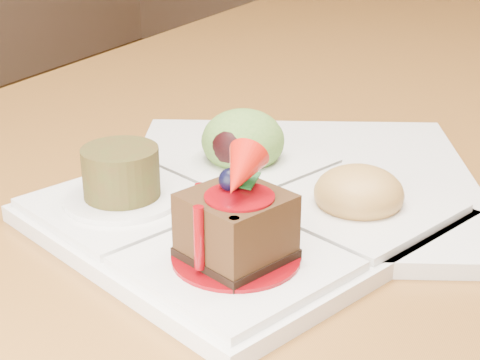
% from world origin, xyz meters
% --- Properties ---
extents(dining_table, '(1.00, 1.80, 0.75)m').
position_xyz_m(dining_table, '(0.00, 0.00, 0.68)').
color(dining_table, brown).
rests_on(dining_table, ground).
extents(sampler_plate, '(0.32, 0.32, 0.10)m').
position_xyz_m(sampler_plate, '(-0.09, -0.37, 0.77)').
color(sampler_plate, white).
rests_on(sampler_plate, dining_table).
extents(second_plate, '(0.37, 0.37, 0.01)m').
position_xyz_m(second_plate, '(-0.07, -0.30, 0.76)').
color(second_plate, white).
rests_on(second_plate, dining_table).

